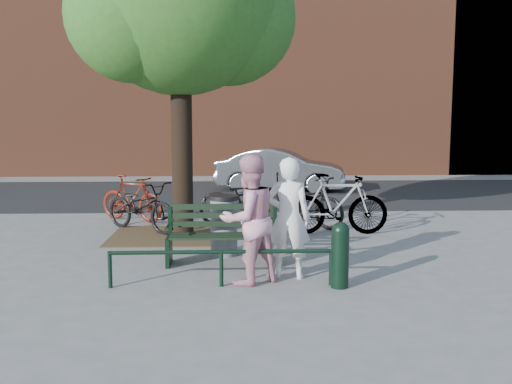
{
  "coord_description": "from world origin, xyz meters",
  "views": [
    {
      "loc": [
        0.15,
        -8.76,
        2.26
      ],
      "look_at": [
        0.57,
        1.0,
        1.01
      ],
      "focal_mm": 40.0,
      "sensor_mm": 36.0,
      "label": 1
    }
  ],
  "objects_px": {
    "person_left": "(288,218)",
    "parked_car": "(281,170)",
    "bicycle_c": "(250,200)",
    "person_right": "(249,219)",
    "park_bench": "(223,233)",
    "bollard": "(340,253)",
    "litter_bin": "(224,225)"
  },
  "relations": [
    {
      "from": "litter_bin",
      "to": "bicycle_c",
      "type": "height_order",
      "value": "bicycle_c"
    },
    {
      "from": "person_right",
      "to": "bicycle_c",
      "type": "distance_m",
      "value": 4.25
    },
    {
      "from": "person_left",
      "to": "bicycle_c",
      "type": "height_order",
      "value": "person_left"
    },
    {
      "from": "person_left",
      "to": "bollard",
      "type": "distance_m",
      "value": 0.91
    },
    {
      "from": "park_bench",
      "to": "parked_car",
      "type": "xyz_separation_m",
      "value": [
        1.7,
        9.06,
        0.19
      ]
    },
    {
      "from": "person_right",
      "to": "person_left",
      "type": "bearing_deg",
      "value": 170.73
    },
    {
      "from": "person_right",
      "to": "bicycle_c",
      "type": "bearing_deg",
      "value": -124.65
    },
    {
      "from": "person_right",
      "to": "bicycle_c",
      "type": "height_order",
      "value": "person_right"
    },
    {
      "from": "bollard",
      "to": "person_right",
      "type": "bearing_deg",
      "value": 167.83
    },
    {
      "from": "litter_bin",
      "to": "person_left",
      "type": "bearing_deg",
      "value": -56.25
    },
    {
      "from": "person_left",
      "to": "bollard",
      "type": "height_order",
      "value": "person_left"
    },
    {
      "from": "litter_bin",
      "to": "bicycle_c",
      "type": "relative_size",
      "value": 0.47
    },
    {
      "from": "person_left",
      "to": "parked_car",
      "type": "bearing_deg",
      "value": -80.89
    },
    {
      "from": "bicycle_c",
      "to": "parked_car",
      "type": "height_order",
      "value": "parked_car"
    },
    {
      "from": "person_left",
      "to": "person_right",
      "type": "bearing_deg",
      "value": 36.64
    },
    {
      "from": "parked_car",
      "to": "park_bench",
      "type": "bearing_deg",
      "value": -179.61
    },
    {
      "from": "person_left",
      "to": "parked_car",
      "type": "distance_m",
      "value": 9.97
    },
    {
      "from": "park_bench",
      "to": "person_left",
      "type": "xyz_separation_m",
      "value": [
        0.95,
        -0.88,
        0.39
      ]
    },
    {
      "from": "person_left",
      "to": "bicycle_c",
      "type": "xyz_separation_m",
      "value": [
        -0.42,
        3.99,
        -0.3
      ]
    },
    {
      "from": "park_bench",
      "to": "person_left",
      "type": "bearing_deg",
      "value": -42.85
    },
    {
      "from": "park_bench",
      "to": "person_left",
      "type": "relative_size",
      "value": 1.0
    },
    {
      "from": "park_bench",
      "to": "litter_bin",
      "type": "xyz_separation_m",
      "value": [
        0.01,
        0.52,
        0.03
      ]
    },
    {
      "from": "bollard",
      "to": "park_bench",
      "type": "bearing_deg",
      "value": 138.98
    },
    {
      "from": "parked_car",
      "to": "bollard",
      "type": "bearing_deg",
      "value": -169.53
    },
    {
      "from": "litter_bin",
      "to": "bicycle_c",
      "type": "distance_m",
      "value": 2.64
    },
    {
      "from": "bicycle_c",
      "to": "person_left",
      "type": "bearing_deg",
      "value": -169.91
    },
    {
      "from": "person_left",
      "to": "person_right",
      "type": "xyz_separation_m",
      "value": [
        -0.57,
        -0.25,
        0.03
      ]
    },
    {
      "from": "person_right",
      "to": "bollard",
      "type": "relative_size",
      "value": 2.0
    },
    {
      "from": "person_right",
      "to": "park_bench",
      "type": "bearing_deg",
      "value": -104.06
    },
    {
      "from": "park_bench",
      "to": "person_right",
      "type": "xyz_separation_m",
      "value": [
        0.38,
        -1.13,
        0.42
      ]
    },
    {
      "from": "park_bench",
      "to": "parked_car",
      "type": "height_order",
      "value": "parked_car"
    },
    {
      "from": "person_left",
      "to": "bicycle_c",
      "type": "distance_m",
      "value": 4.02
    }
  ]
}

